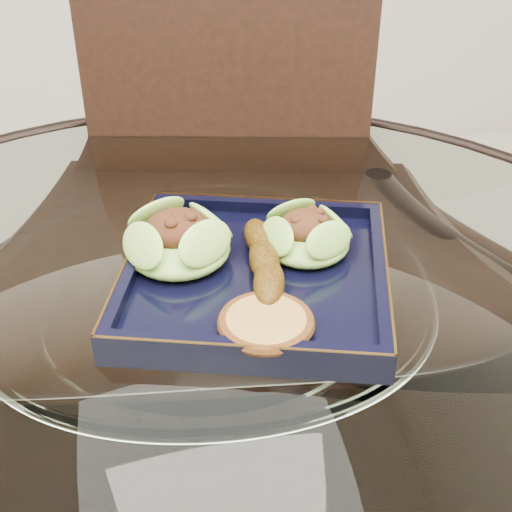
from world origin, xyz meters
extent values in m
cylinder|color=white|center=(0.00, 0.00, 0.76)|extent=(1.10, 1.10, 0.01)
torus|color=black|center=(0.00, 0.00, 0.76)|extent=(1.13, 1.13, 0.02)
cylinder|color=black|center=(0.28, 0.28, 0.38)|extent=(0.04, 0.04, 0.75)
cylinder|color=black|center=(-0.28, 0.28, 0.38)|extent=(0.04, 0.04, 0.75)
cube|color=black|center=(0.06, 0.26, 0.50)|extent=(0.54, 0.54, 0.04)
cube|color=black|center=(0.10, 0.45, 0.79)|extent=(0.42, 0.13, 0.49)
cylinder|color=black|center=(-0.09, 0.49, 0.24)|extent=(0.03, 0.03, 0.48)
cylinder|color=black|center=(0.29, 0.40, 0.24)|extent=(0.03, 0.03, 0.48)
cube|color=black|center=(0.06, 0.05, 0.77)|extent=(0.34, 0.34, 0.02)
ellipsoid|color=#62A730|center=(-0.02, 0.09, 0.80)|extent=(0.12, 0.12, 0.04)
ellipsoid|color=#6FA931|center=(0.12, 0.08, 0.80)|extent=(0.10, 0.10, 0.03)
ellipsoid|color=#65400A|center=(0.07, 0.05, 0.80)|extent=(0.05, 0.15, 0.03)
cylinder|color=#B1833B|center=(0.05, -0.04, 0.79)|extent=(0.10, 0.10, 0.01)
camera|label=1|loc=(-0.07, -0.54, 1.21)|focal=50.00mm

